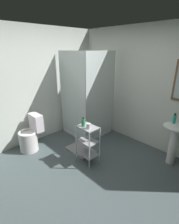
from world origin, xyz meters
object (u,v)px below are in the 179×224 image
(pedestal_sink, at_px, (175,136))
(rinse_cup, at_px, (88,126))
(shower_stall, at_px, (87,117))
(hand_soap_bottle, at_px, (174,119))
(body_wash_bottle_green, at_px, (83,122))
(toilet, at_px, (30,136))
(storage_cart, at_px, (88,142))
(bath_mat, at_px, (80,150))

(pedestal_sink, relative_size, rinse_cup, 8.32)
(shower_stall, relative_size, rinse_cup, 20.55)
(hand_soap_bottle, xyz_separation_m, rinse_cup, (-0.98, -1.13, -0.10))
(pedestal_sink, xyz_separation_m, body_wash_bottle_green, (-1.17, -1.15, 0.23))
(pedestal_sink, relative_size, toilet, 1.07)
(shower_stall, xyz_separation_m, body_wash_bottle_green, (0.79, -0.81, 0.35))
(storage_cart, xyz_separation_m, hand_soap_bottle, (1.04, 1.09, 0.45))
(shower_stall, distance_m, pedestal_sink, 1.99)
(shower_stall, height_order, body_wash_bottle_green, shower_stall)
(pedestal_sink, xyz_separation_m, hand_soap_bottle, (-0.06, -0.02, 0.31))
(shower_stall, bearing_deg, hand_soap_bottle, 9.43)
(shower_stall, height_order, storage_cart, shower_stall)
(shower_stall, distance_m, body_wash_bottle_green, 1.18)
(toilet, xyz_separation_m, hand_soap_bottle, (2.19, 1.67, 0.58))
(storage_cart, relative_size, bath_mat, 1.23)
(storage_cart, height_order, bath_mat, storage_cart)
(bath_mat, bearing_deg, toilet, -135.63)
(hand_soap_bottle, distance_m, bath_mat, 1.93)
(storage_cart, relative_size, hand_soap_bottle, 3.97)
(hand_soap_bottle, height_order, bath_mat, hand_soap_bottle)
(rinse_cup, bearing_deg, toilet, -156.05)
(hand_soap_bottle, bearing_deg, toilet, -142.71)
(shower_stall, bearing_deg, bath_mat, -53.28)
(bath_mat, bearing_deg, hand_soap_bottle, 32.96)
(body_wash_bottle_green, relative_size, rinse_cup, 1.71)
(hand_soap_bottle, bearing_deg, pedestal_sink, 22.61)
(rinse_cup, bearing_deg, hand_soap_bottle, 49.11)
(pedestal_sink, bearing_deg, bath_mat, -147.41)
(shower_stall, distance_m, bath_mat, 0.89)
(rinse_cup, bearing_deg, body_wash_bottle_green, 178.78)
(shower_stall, distance_m, toilet, 1.39)
(toilet, bearing_deg, storage_cart, 26.86)
(toilet, relative_size, storage_cart, 1.03)
(rinse_cup, relative_size, bath_mat, 0.16)
(body_wash_bottle_green, distance_m, bath_mat, 0.89)
(pedestal_sink, bearing_deg, rinse_cup, -131.94)
(body_wash_bottle_green, bearing_deg, hand_soap_bottle, 45.35)
(shower_stall, xyz_separation_m, bath_mat, (0.46, -0.62, -0.45))
(pedestal_sink, distance_m, hand_soap_bottle, 0.32)
(bath_mat, bearing_deg, rinse_cup, -23.02)
(toilet, xyz_separation_m, storage_cart, (1.15, 0.58, 0.12))
(toilet, bearing_deg, hand_soap_bottle, 37.29)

